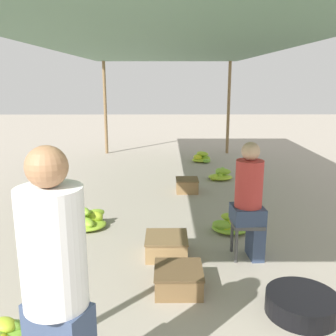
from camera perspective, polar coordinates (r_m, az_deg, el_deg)
The scene contains 15 objects.
canopy_post_back_left at distance 10.17m, azimuth -9.53°, elevation 8.95°, with size 0.08×0.08×2.42m, color olive.
canopy_post_back_right at distance 10.17m, azimuth 9.21°, elevation 8.97°, with size 0.08×0.08×2.42m, color olive.
canopy_tarp at distance 5.86m, azimuth -0.06°, elevation 18.02°, with size 3.67×8.74×0.04m, color #567A60.
vendor_foreground at distance 2.22m, azimuth -16.69°, elevation -17.33°, with size 0.47×0.47×1.66m.
stool at distance 4.33m, azimuth 11.90°, elevation -9.04°, with size 0.34×0.34×0.42m.
vendor_seated at distance 4.21m, azimuth 12.40°, elevation -4.63°, with size 0.36×0.36×1.32m.
basin_black at distance 3.61m, azimuth 19.72°, elevation -18.92°, with size 0.62×0.62×0.18m.
banana_pile_left_0 at distance 3.39m, azimuth -23.94°, elevation -22.04°, with size 0.42×0.46×0.17m.
banana_pile_left_1 at distance 5.26m, azimuth -12.24°, elevation -7.88°, with size 0.55×0.52×0.29m.
banana_pile_right_0 at distance 9.15m, azimuth 5.16°, elevation 1.55°, with size 0.48×0.51×0.27m.
banana_pile_right_1 at distance 7.61m, azimuth 7.97°, elevation -1.02°, with size 0.49×0.47×0.23m.
banana_pile_right_2 at distance 5.09m, azimuth 9.59°, elevation -8.47°, with size 0.54×0.49×0.24m.
crate_near at distance 4.36m, azimuth -0.24°, elevation -11.76°, with size 0.48×0.48×0.23m.
crate_mid at distance 6.70m, azimuth 2.92°, elevation -2.64°, with size 0.40×0.40×0.24m.
crate_far at distance 3.73m, azimuth 1.61°, elevation -16.58°, with size 0.46×0.46×0.22m.
Camera 1 is at (-0.02, -1.37, 1.98)m, focal length 40.00 mm.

